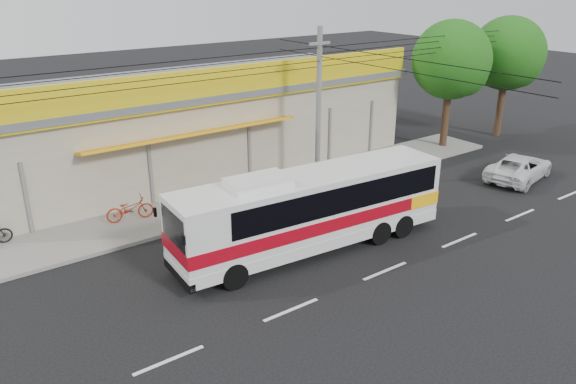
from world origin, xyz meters
The scene contains 10 objects.
ground centered at (0.00, 0.00, 0.00)m, with size 120.00×120.00×0.00m, color black.
sidewalk centered at (0.00, 6.00, 0.07)m, with size 30.00×3.20×0.15m, color gray.
lane_markings centered at (0.00, -2.50, 0.00)m, with size 50.00×0.12×0.01m, color silver, non-canonical shape.
storefront_building centered at (-0.01, 11.54, 2.30)m, with size 22.60×9.20×5.70m.
coach_bus centered at (-0.85, 0.28, 1.72)m, with size 10.59×3.01×3.22m.
motorbike_red centered at (-5.49, 6.40, 0.64)m, with size 0.66×1.88×0.99m, color maroon.
white_car centered at (11.89, 0.13, 0.62)m, with size 2.06×4.46×1.24m, color silver.
utility_pole centered at (3.33, 5.29, 6.08)m, with size 34.00×14.00×7.38m.
tree_near centered at (13.36, 5.79, 4.88)m, with size 4.35×4.35×7.21m.
tree_far centered at (18.16, 5.49, 4.89)m, with size 4.36×4.36×7.22m.
Camera 1 is at (-12.65, -14.11, 9.50)m, focal length 35.00 mm.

